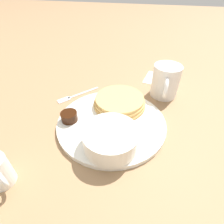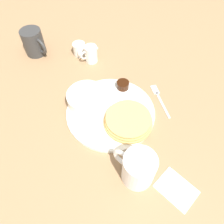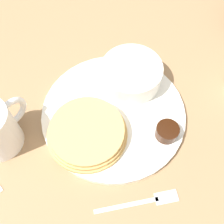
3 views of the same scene
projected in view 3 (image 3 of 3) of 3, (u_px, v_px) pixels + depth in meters
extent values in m
plane|color=#93704C|center=(113.00, 115.00, 0.55)|extent=(4.00, 4.00, 0.00)
cylinder|color=white|center=(113.00, 114.00, 0.55)|extent=(0.28, 0.28, 0.01)
cylinder|color=tan|center=(87.00, 134.00, 0.51)|extent=(0.15, 0.15, 0.01)
cylinder|color=tan|center=(87.00, 132.00, 0.51)|extent=(0.14, 0.14, 0.01)
cylinder|color=tan|center=(87.00, 130.00, 0.50)|extent=(0.14, 0.14, 0.01)
cylinder|color=white|center=(131.00, 74.00, 0.56)|extent=(0.12, 0.12, 0.05)
cylinder|color=white|center=(132.00, 69.00, 0.54)|extent=(0.10, 0.10, 0.01)
cylinder|color=black|center=(167.00, 132.00, 0.51)|extent=(0.04, 0.04, 0.02)
cylinder|color=white|center=(144.00, 70.00, 0.57)|extent=(0.04, 0.04, 0.03)
sphere|color=white|center=(145.00, 65.00, 0.56)|extent=(0.02, 0.02, 0.02)
torus|color=white|center=(12.00, 112.00, 0.50)|extent=(0.06, 0.01, 0.06)
cube|color=silver|center=(126.00, 205.00, 0.47)|extent=(0.09, 0.08, 0.00)
cube|color=silver|center=(166.00, 197.00, 0.47)|extent=(0.04, 0.04, 0.00)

